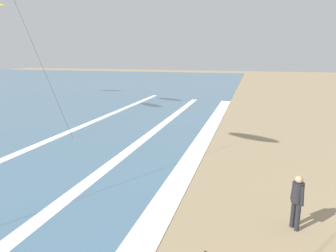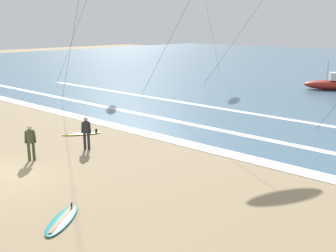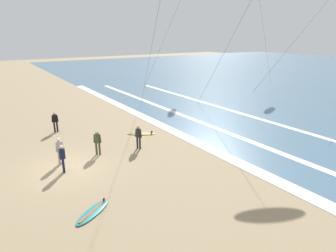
{
  "view_description": "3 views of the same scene",
  "coord_description": "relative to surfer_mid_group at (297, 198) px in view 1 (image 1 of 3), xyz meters",
  "views": [
    {
      "loc": [
        -8.82,
        6.21,
        4.85
      ],
      "look_at": [
        0.45,
        8.78,
        2.55
      ],
      "focal_mm": 32.71,
      "sensor_mm": 36.0,
      "label": 1
    },
    {
      "loc": [
        14.98,
        -6.48,
        5.84
      ],
      "look_at": [
        2.49,
        7.49,
        1.15
      ],
      "focal_mm": 43.28,
      "sensor_mm": 36.0,
      "label": 2
    },
    {
      "loc": [
        15.74,
        -3.34,
        7.36
      ],
      "look_at": [
        2.35,
        5.39,
        2.22
      ],
      "focal_mm": 30.83,
      "sensor_mm": 36.0,
      "label": 3
    }
  ],
  "objects": [
    {
      "name": "surfer_mid_group",
      "position": [
        0.0,
        0.0,
        0.0
      ],
      "size": [
        0.48,
        0.34,
        1.6
      ],
      "color": "#232328",
      "rests_on": "ground"
    },
    {
      "name": "wave_foam_shoreline",
      "position": [
        -1.49,
        3.95,
        -0.94
      ],
      "size": [
        49.92,
        0.97,
        0.01
      ],
      "primitive_type": "cube",
      "color": "white",
      "rests_on": "ocean_surface"
    },
    {
      "name": "wave_foam_mid_break",
      "position": [
        -0.39,
        7.28,
        -0.94
      ],
      "size": [
        48.19,
        0.57,
        0.01
      ],
      "primitive_type": "cube",
      "color": "white",
      "rests_on": "ocean_surface"
    }
  ]
}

